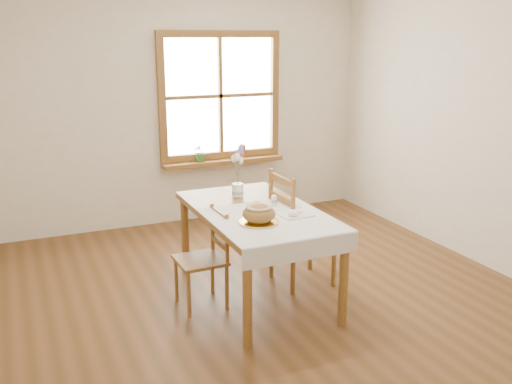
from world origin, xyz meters
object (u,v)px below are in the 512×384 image
Objects in this scene: dining_table at (256,220)px; chair_right at (303,227)px; chair_left at (200,259)px; flower_vase at (238,191)px; bread_plate at (259,222)px.

chair_right reaches higher than dining_table.
chair_left is 7.06× the size of flower_vase.
chair_right reaches higher than flower_vase.
flower_vase is at bearing 128.27° from chair_left.
chair_left is 0.79× the size of chair_right.
chair_left is (-0.49, 0.00, -0.27)m from dining_table.
flower_vase is at bearing 79.85° from bread_plate.
dining_table is 1.58× the size of chair_right.
chair_left is 0.62m from bread_plate.
chair_left is 2.71× the size of bread_plate.
flower_vase reaches higher than bread_plate.
chair_left is 0.97m from chair_right.
bread_plate is (-0.61, -0.43, 0.26)m from chair_right.
flower_vase is (0.14, 0.76, 0.04)m from bread_plate.
flower_vase is at bearing 53.69° from chair_right.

